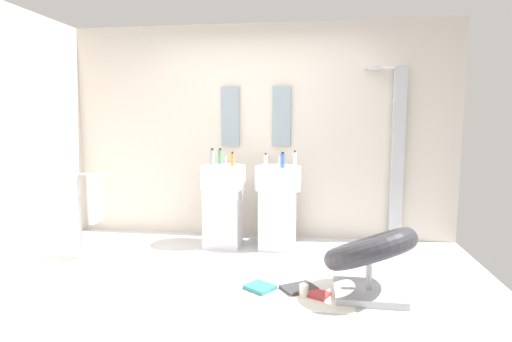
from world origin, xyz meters
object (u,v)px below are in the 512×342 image
object	(u,v)px
soap_bottle_green	(220,157)
pedestal_sink_right	(278,203)
magazine_teal	(260,287)
soap_bottle_amber	(232,160)
shower_column	(396,152)
soap_bottle_blue	(283,161)
towel_rack	(93,200)
magazine_charcoal	(299,288)
pedestal_sink_left	(223,201)
soap_bottle_grey	(212,157)
coffee_mug	(304,290)
soap_bottle_clear	(295,159)
soap_bottle_white	(266,161)
lounge_chair	(370,255)
magazine_red	(314,293)

from	to	relation	value
soap_bottle_green	pedestal_sink_right	bearing A→B (deg)	-10.64
magazine_teal	soap_bottle_amber	xyz separation A→B (m)	(-0.47, 1.18, 0.98)
shower_column	soap_bottle_blue	bearing A→B (deg)	-158.07
towel_rack	magazine_charcoal	bearing A→B (deg)	-13.03
pedestal_sink_left	soap_bottle_green	xyz separation A→B (m)	(-0.06, 0.13, 0.50)
towel_rack	soap_bottle_amber	xyz separation A→B (m)	(1.33, 0.65, 0.38)
soap_bottle_green	soap_bottle_grey	bearing A→B (deg)	-136.56
pedestal_sink_right	soap_bottle_grey	xyz separation A→B (m)	(-0.77, 0.06, 0.50)
pedestal_sink_right	soap_bottle_grey	world-z (taller)	soap_bottle_grey
soap_bottle_blue	soap_bottle_grey	bearing A→B (deg)	167.29
coffee_mug	soap_bottle_amber	xyz separation A→B (m)	(-0.85, 1.27, 0.95)
soap_bottle_clear	magazine_charcoal	bearing A→B (deg)	-85.14
soap_bottle_blue	soap_bottle_white	bearing A→B (deg)	166.38
lounge_chair	soap_bottle_amber	xyz separation A→B (m)	(-1.37, 1.16, 0.66)
towel_rack	magazine_charcoal	size ratio (longest dim) A/B	3.36
shower_column	soap_bottle_amber	xyz separation A→B (m)	(-1.86, -0.43, -0.07)
pedestal_sink_left	soap_bottle_white	world-z (taller)	soap_bottle_white
magazine_teal	soap_bottle_green	distance (m)	1.80
towel_rack	magazine_red	bearing A→B (deg)	-14.52
lounge_chair	coffee_mug	bearing A→B (deg)	-168.47
towel_rack	coffee_mug	bearing A→B (deg)	-15.96
magazine_red	soap_bottle_blue	xyz separation A→B (m)	(-0.35, 1.15, 0.99)
pedestal_sink_left	lounge_chair	size ratio (longest dim) A/B	0.94
coffee_mug	soap_bottle_white	bearing A→B (deg)	110.62
soap_bottle_grey	soap_bottle_white	size ratio (longest dim) A/B	1.23
magazine_red	soap_bottle_blue	distance (m)	1.56
soap_bottle_amber	shower_column	bearing A→B (deg)	13.18
soap_bottle_clear	towel_rack	bearing A→B (deg)	-161.28
soap_bottle_clear	soap_bottle_green	bearing A→B (deg)	171.11
pedestal_sink_right	coffee_mug	xyz separation A→B (m)	(0.34, -1.32, -0.46)
shower_column	pedestal_sink_left	bearing A→B (deg)	-168.90
lounge_chair	soap_bottle_blue	size ratio (longest dim) A/B	6.31
pedestal_sink_right	towel_rack	distance (m)	1.97
coffee_mug	soap_bottle_white	size ratio (longest dim) A/B	0.65
lounge_chair	magazine_charcoal	bearing A→B (deg)	177.89
shower_column	coffee_mug	world-z (taller)	shower_column
soap_bottle_blue	coffee_mug	bearing A→B (deg)	-77.04
soap_bottle_grey	soap_bottle_green	bearing A→B (deg)	43.44
coffee_mug	soap_bottle_clear	bearing A→B (deg)	96.41
shower_column	magazine_red	distance (m)	2.18
soap_bottle_blue	soap_bottle_amber	bearing A→B (deg)	171.76
shower_column	soap_bottle_grey	distance (m)	2.14
pedestal_sink_right	pedestal_sink_left	bearing A→B (deg)	180.00
towel_rack	soap_bottle_grey	xyz separation A→B (m)	(1.08, 0.75, 0.39)
soap_bottle_white	soap_bottle_amber	bearing A→B (deg)	174.53
towel_rack	soap_bottle_grey	size ratio (longest dim) A/B	4.97
magazine_charcoal	soap_bottle_white	size ratio (longest dim) A/B	1.82
soap_bottle_clear	lounge_chair	bearing A→B (deg)	-60.63
pedestal_sink_left	lounge_chair	distance (m)	1.93
lounge_chair	towel_rack	xyz separation A→B (m)	(-2.71, 0.51, 0.28)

